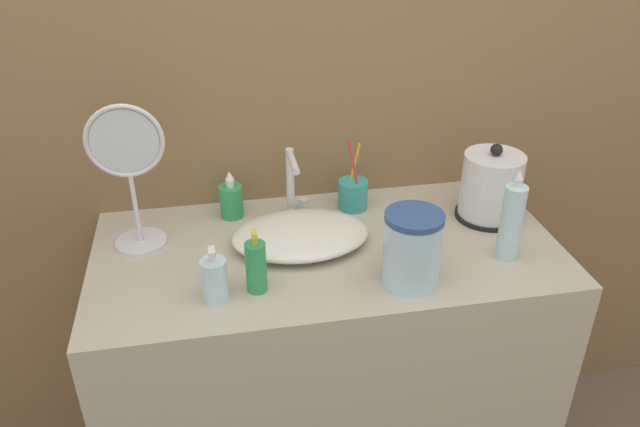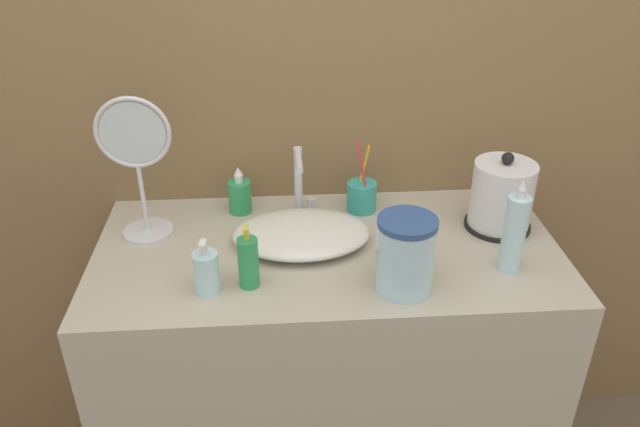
% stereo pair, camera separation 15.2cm
% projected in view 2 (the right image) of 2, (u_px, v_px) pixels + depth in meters
% --- Properties ---
extents(wall_back, '(6.00, 0.04, 2.60)m').
position_uv_depth(wall_back, '(319.00, 57.00, 1.64)').
color(wall_back, olive).
rests_on(wall_back, ground_plane).
extents(vanity_counter, '(1.17, 0.57, 0.90)m').
position_uv_depth(vanity_counter, '(327.00, 379.00, 1.79)').
color(vanity_counter, '#B7AD99').
rests_on(vanity_counter, ground_plane).
extents(sink_basin, '(0.35, 0.25, 0.06)m').
position_uv_depth(sink_basin, '(301.00, 234.00, 1.57)').
color(sink_basin, silver).
rests_on(sink_basin, vanity_counter).
extents(faucet, '(0.06, 0.13, 0.19)m').
position_uv_depth(faucet, '(300.00, 179.00, 1.67)').
color(faucet, silver).
rests_on(faucet, vanity_counter).
extents(electric_kettle, '(0.17, 0.17, 0.22)m').
position_uv_depth(electric_kettle, '(501.00, 198.00, 1.62)').
color(electric_kettle, black).
rests_on(electric_kettle, vanity_counter).
extents(toothbrush_cup, '(0.08, 0.08, 0.21)m').
position_uv_depth(toothbrush_cup, '(362.00, 196.00, 1.72)').
color(toothbrush_cup, teal).
rests_on(toothbrush_cup, vanity_counter).
extents(lotion_bottle, '(0.05, 0.05, 0.16)m').
position_uv_depth(lotion_bottle, '(248.00, 262.00, 1.40)').
color(lotion_bottle, '#2D9956').
rests_on(lotion_bottle, vanity_counter).
extents(shampoo_bottle, '(0.06, 0.06, 0.13)m').
position_uv_depth(shampoo_bottle, '(240.00, 195.00, 1.71)').
color(shampoo_bottle, '#2D9956').
rests_on(shampoo_bottle, vanity_counter).
extents(mouthwash_bottle, '(0.05, 0.05, 0.24)m').
position_uv_depth(mouthwash_bottle, '(514.00, 233.00, 1.44)').
color(mouthwash_bottle, silver).
rests_on(mouthwash_bottle, vanity_counter).
extents(hand_cream_bottle, '(0.06, 0.06, 0.14)m').
position_uv_depth(hand_cream_bottle, '(206.00, 272.00, 1.39)').
color(hand_cream_bottle, silver).
rests_on(hand_cream_bottle, vanity_counter).
extents(vanity_mirror, '(0.18, 0.13, 0.37)m').
position_uv_depth(vanity_mirror, '(137.00, 160.00, 1.53)').
color(vanity_mirror, silver).
rests_on(vanity_mirror, vanity_counter).
extents(water_pitcher, '(0.13, 0.13, 0.18)m').
position_uv_depth(water_pitcher, '(405.00, 254.00, 1.38)').
color(water_pitcher, '#B2DBEA').
rests_on(water_pitcher, vanity_counter).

